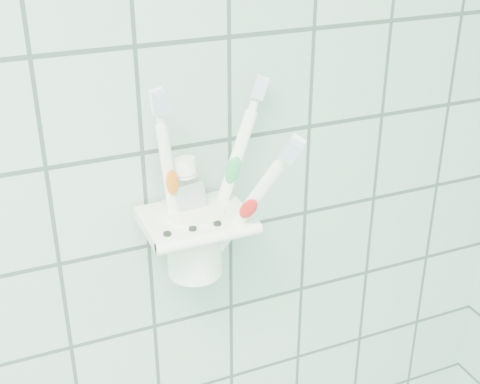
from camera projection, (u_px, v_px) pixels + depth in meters
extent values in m
cube|color=white|center=(184.00, 213.00, 0.74)|extent=(0.04, 0.02, 0.03)
cube|color=white|center=(195.00, 220.00, 0.71)|extent=(0.11, 0.09, 0.01)
cylinder|color=white|center=(210.00, 238.00, 0.67)|extent=(0.11, 0.01, 0.01)
cylinder|color=black|center=(167.00, 234.00, 0.67)|extent=(0.01, 0.01, 0.00)
cylinder|color=black|center=(193.00, 229.00, 0.68)|extent=(0.01, 0.01, 0.00)
cylinder|color=black|center=(217.00, 224.00, 0.69)|extent=(0.01, 0.01, 0.00)
cylinder|color=black|center=(241.00, 219.00, 0.69)|extent=(0.01, 0.01, 0.00)
cylinder|color=white|center=(194.00, 241.00, 0.73)|extent=(0.06, 0.06, 0.08)
cylinder|color=white|center=(193.00, 212.00, 0.71)|extent=(0.07, 0.07, 0.01)
cylinder|color=black|center=(193.00, 212.00, 0.71)|extent=(0.05, 0.05, 0.00)
cylinder|color=white|center=(178.00, 195.00, 0.70)|extent=(0.03, 0.02, 0.17)
cylinder|color=white|center=(174.00, 110.00, 0.66)|extent=(0.01, 0.01, 0.02)
cube|color=silver|center=(176.00, 98.00, 0.65)|extent=(0.02, 0.01, 0.02)
cube|color=white|center=(173.00, 96.00, 0.66)|extent=(0.02, 0.01, 0.03)
ellipsoid|color=orange|center=(179.00, 180.00, 0.69)|extent=(0.02, 0.01, 0.03)
cylinder|color=white|center=(201.00, 190.00, 0.71)|extent=(0.08, 0.04, 0.17)
cylinder|color=white|center=(199.00, 102.00, 0.66)|extent=(0.02, 0.01, 0.03)
cube|color=silver|center=(201.00, 89.00, 0.65)|extent=(0.02, 0.02, 0.03)
cube|color=white|center=(198.00, 87.00, 0.66)|extent=(0.02, 0.01, 0.03)
ellipsoid|color=green|center=(203.00, 174.00, 0.69)|extent=(0.03, 0.01, 0.03)
cylinder|color=white|center=(206.00, 193.00, 0.71)|extent=(0.06, 0.10, 0.15)
cylinder|color=white|center=(204.00, 106.00, 0.66)|extent=(0.02, 0.02, 0.03)
cube|color=silver|center=(206.00, 94.00, 0.65)|extent=(0.02, 0.02, 0.03)
cube|color=white|center=(203.00, 92.00, 0.66)|extent=(0.02, 0.02, 0.03)
ellipsoid|color=red|center=(208.00, 177.00, 0.69)|extent=(0.02, 0.03, 0.03)
cube|color=silver|center=(199.00, 224.00, 0.72)|extent=(0.04, 0.02, 0.10)
cube|color=silver|center=(200.00, 261.00, 0.74)|extent=(0.04, 0.01, 0.01)
cone|color=silver|center=(197.00, 181.00, 0.69)|extent=(0.03, 0.03, 0.02)
cylinder|color=white|center=(197.00, 170.00, 0.69)|extent=(0.03, 0.03, 0.02)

